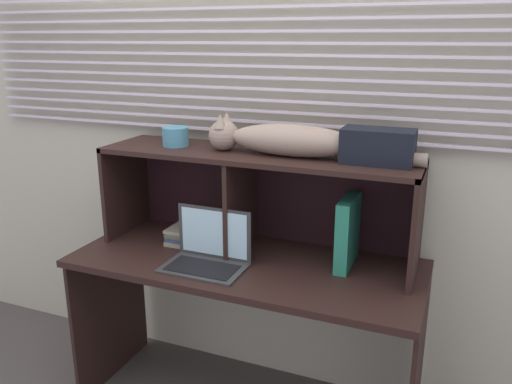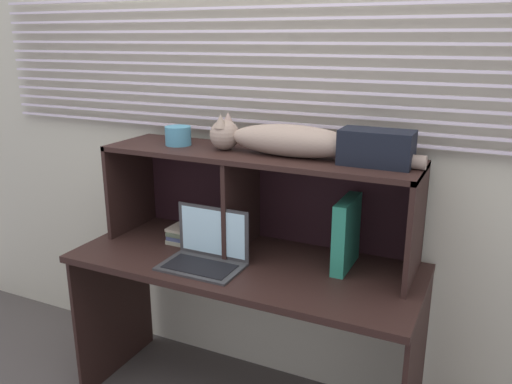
# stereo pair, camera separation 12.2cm
# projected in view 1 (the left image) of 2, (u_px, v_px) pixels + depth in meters

# --- Properties ---
(back_panel_with_blinds) EXTENTS (4.40, 0.08, 2.50)m
(back_panel_with_blinds) POSITION_uv_depth(u_px,v_px,m) (275.00, 132.00, 2.40)
(back_panel_with_blinds) COLOR beige
(back_panel_with_blinds) RESTS_ON ground
(desk) EXTENTS (1.50, 0.62, 0.76)m
(desk) POSITION_uv_depth(u_px,v_px,m) (246.00, 291.00, 2.28)
(desk) COLOR black
(desk) RESTS_ON ground
(hutch_shelf_unit) EXTENTS (1.39, 0.36, 0.45)m
(hutch_shelf_unit) POSITION_uv_depth(u_px,v_px,m) (257.00, 181.00, 2.29)
(hutch_shelf_unit) COLOR black
(hutch_shelf_unit) RESTS_ON desk
(cat) EXTENTS (0.91, 0.16, 0.16)m
(cat) POSITION_uv_depth(u_px,v_px,m) (285.00, 140.00, 2.15)
(cat) COLOR gray
(cat) RESTS_ON hutch_shelf_unit
(laptop) EXTENTS (0.34, 0.22, 0.24)m
(laptop) POSITION_uv_depth(u_px,v_px,m) (208.00, 254.00, 2.17)
(laptop) COLOR #353535
(laptop) RESTS_ON desk
(binder_upright) EXTENTS (0.05, 0.24, 0.30)m
(binder_upright) POSITION_uv_depth(u_px,v_px,m) (348.00, 232.00, 2.15)
(binder_upright) COLOR #288365
(binder_upright) RESTS_ON desk
(book_stack) EXTENTS (0.17, 0.25, 0.07)m
(book_stack) POSITION_uv_depth(u_px,v_px,m) (192.00, 233.00, 2.45)
(book_stack) COLOR gray
(book_stack) RESTS_ON desk
(small_basket) EXTENTS (0.12, 0.12, 0.09)m
(small_basket) POSITION_uv_depth(u_px,v_px,m) (176.00, 137.00, 2.34)
(small_basket) COLOR teal
(small_basket) RESTS_ON hutch_shelf_unit
(storage_box) EXTENTS (0.28, 0.14, 0.14)m
(storage_box) POSITION_uv_depth(u_px,v_px,m) (378.00, 146.00, 2.01)
(storage_box) COLOR black
(storage_box) RESTS_ON hutch_shelf_unit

